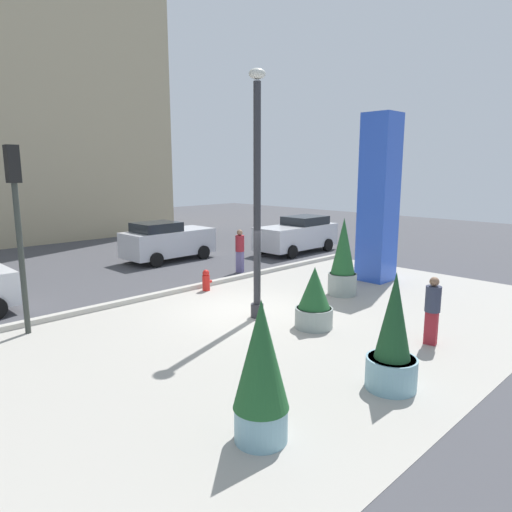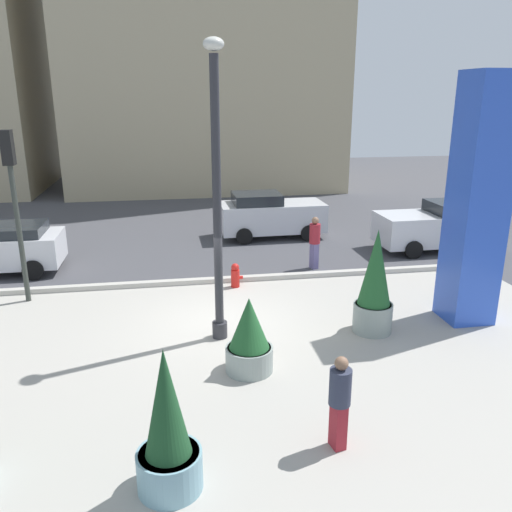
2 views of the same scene
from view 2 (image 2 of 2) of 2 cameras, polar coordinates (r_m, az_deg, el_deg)
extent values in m
plane|color=#47474C|center=(17.09, -5.00, -1.93)|extent=(60.00, 60.00, 0.00)
cube|color=#ADA89E|center=(11.62, -2.51, -11.62)|extent=(18.00, 10.00, 0.02)
cube|color=#B7B2A8|center=(16.24, -4.75, -2.68)|extent=(18.00, 0.24, 0.16)
cylinder|color=#2D2D33|center=(12.67, -3.97, -8.02)|extent=(0.36, 0.36, 0.40)
cylinder|color=#2D2D33|center=(11.71, -4.27, 5.38)|extent=(0.20, 0.20, 6.40)
ellipsoid|color=silver|center=(11.50, -4.67, 22.10)|extent=(0.44, 0.44, 0.28)
cube|color=blue|center=(13.89, 23.02, 5.39)|extent=(1.13, 1.13, 6.15)
cylinder|color=gray|center=(11.20, -0.75, -11.16)|extent=(1.00, 1.00, 0.55)
cylinder|color=#382819|center=(11.08, -0.75, -10.00)|extent=(0.92, 0.92, 0.04)
cone|color=#235B2D|center=(10.83, -0.76, -7.31)|extent=(0.85, 0.85, 1.10)
cylinder|color=gray|center=(13.19, 12.59, -6.56)|extent=(0.95, 0.95, 0.74)
cylinder|color=#382819|center=(13.06, 12.69, -5.17)|extent=(0.88, 0.88, 0.04)
cone|color=#235B2D|center=(12.73, 12.97, -1.20)|extent=(0.80, 0.80, 1.86)
cylinder|color=#7AA8B7|center=(8.41, -9.38, -22.07)|extent=(0.97, 0.97, 0.62)
cylinder|color=#382819|center=(8.23, -9.49, -20.50)|extent=(0.89, 0.89, 0.04)
cone|color=#1E4C28|center=(7.74, -9.81, -15.46)|extent=(0.68, 0.68, 1.68)
cylinder|color=red|center=(15.78, -2.28, -2.47)|extent=(0.26, 0.26, 0.55)
sphere|color=red|center=(15.67, -2.29, -1.25)|extent=(0.24, 0.24, 0.24)
cylinder|color=red|center=(15.80, -1.67, -2.34)|extent=(0.12, 0.10, 0.10)
cylinder|color=#333833|center=(15.61, -24.38, 2.03)|extent=(0.14, 0.14, 3.83)
cube|color=black|center=(15.23, -25.50, 10.63)|extent=(0.28, 0.32, 0.90)
sphere|color=yellow|center=(15.42, -25.20, 9.71)|extent=(0.18, 0.18, 0.18)
cube|color=silver|center=(21.24, 1.75, 4.31)|extent=(4.21, 1.89, 1.13)
cube|color=#1E2328|center=(20.96, 0.08, 6.29)|extent=(1.91, 1.63, 0.42)
cylinder|color=black|center=(22.52, 4.49, 3.67)|extent=(0.64, 0.23, 0.64)
cylinder|color=black|center=(20.82, 5.76, 2.50)|extent=(0.64, 0.23, 0.64)
cylinder|color=black|center=(22.01, -2.07, 3.39)|extent=(0.64, 0.23, 0.64)
cylinder|color=black|center=(20.27, -1.31, 2.17)|extent=(0.64, 0.23, 0.64)
cube|color=silver|center=(18.88, -26.17, 0.61)|extent=(3.84, 1.89, 0.98)
cube|color=#1E2328|center=(18.56, -24.74, 2.62)|extent=(1.73, 1.66, 0.32)
cylinder|color=black|center=(17.81, -23.15, -1.42)|extent=(0.64, 0.22, 0.64)
cylinder|color=black|center=(19.56, -21.93, 0.33)|extent=(0.64, 0.22, 0.64)
cube|color=silver|center=(20.66, 19.32, 2.93)|extent=(4.62, 1.91, 1.11)
cube|color=#1E2328|center=(20.84, 21.18, 5.01)|extent=(2.09, 1.65, 0.42)
cylinder|color=black|center=(19.34, 16.80, 0.67)|extent=(0.64, 0.23, 0.64)
cylinder|color=black|center=(20.93, 14.56, 2.10)|extent=(0.64, 0.23, 0.64)
cylinder|color=black|center=(20.77, 23.83, 1.04)|extent=(0.64, 0.23, 0.64)
cylinder|color=black|center=(22.26, 21.25, 2.37)|extent=(0.64, 0.23, 0.64)
cube|color=maroon|center=(9.10, 8.95, -17.82)|extent=(0.25, 0.31, 0.82)
cylinder|color=#33384C|center=(8.71, 9.18, -13.93)|extent=(0.42, 0.42, 0.62)
sphere|color=#8C664C|center=(8.50, 9.32, -11.50)|extent=(0.22, 0.22, 0.22)
cube|color=slate|center=(17.53, 6.36, 0.03)|extent=(0.27, 0.32, 0.87)
cylinder|color=maroon|center=(17.32, 6.44, 2.44)|extent=(0.44, 0.44, 0.65)
sphere|color=#8C664C|center=(17.21, 6.49, 3.87)|extent=(0.24, 0.24, 0.24)
camera|label=1|loc=(8.34, -79.54, -7.44)|focal=32.43mm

